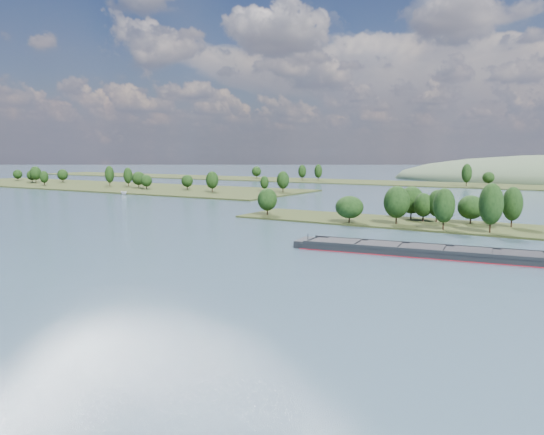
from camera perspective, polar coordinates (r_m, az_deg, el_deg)
The scene contains 6 objects.
ground at distance 128.70m, azimuth 2.86°, elevation -3.50°, with size 1800.00×1800.00×0.00m, color #364E5E.
tree_island at distance 179.38m, azimuth 13.67°, elevation 0.64°, with size 100.00×30.81×15.48m.
left_bank at distance 382.89m, azimuth -17.83°, elevation 3.32°, with size 300.00×80.00×15.33m.
back_shoreline at distance 395.43m, azimuth 23.52°, elevation 3.15°, with size 900.00×60.00×16.52m.
cargo_barge at distance 126.08m, azimuth 21.55°, elevation -3.62°, with size 75.54×18.21×10.14m.
motorboat at distance 305.24m, azimuth -15.64°, elevation 2.57°, with size 2.14×5.68×2.20m, color silver.
Camera 1 is at (59.58, 8.38, 23.52)m, focal length 35.00 mm.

